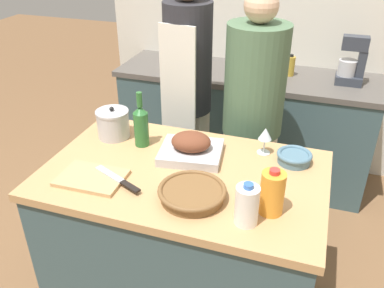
% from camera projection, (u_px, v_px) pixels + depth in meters
% --- Properties ---
extents(kitchen_island, '(1.31, 0.81, 0.89)m').
position_uv_depth(kitchen_island, '(185.00, 243.00, 2.11)').
color(kitchen_island, '#3D565B').
rests_on(kitchen_island, ground_plane).
extents(back_counter, '(1.98, 0.60, 0.88)m').
position_uv_depth(back_counter, '(243.00, 125.00, 3.29)').
color(back_counter, '#3D565B').
rests_on(back_counter, ground_plane).
extents(back_wall, '(2.48, 0.10, 2.55)m').
position_uv_depth(back_wall, '(260.00, 11.00, 3.17)').
color(back_wall, silver).
rests_on(back_wall, ground_plane).
extents(roasting_pan, '(0.33, 0.30, 0.13)m').
position_uv_depth(roasting_pan, '(191.00, 148.00, 1.98)').
color(roasting_pan, '#BCBCC1').
rests_on(roasting_pan, kitchen_island).
extents(wicker_basket, '(0.29, 0.29, 0.05)m').
position_uv_depth(wicker_basket, '(192.00, 193.00, 1.69)').
color(wicker_basket, brown).
rests_on(wicker_basket, kitchen_island).
extents(cutting_board, '(0.30, 0.21, 0.02)m').
position_uv_depth(cutting_board, '(92.00, 178.00, 1.83)').
color(cutting_board, tan).
rests_on(cutting_board, kitchen_island).
extents(stock_pot, '(0.17, 0.17, 0.17)m').
position_uv_depth(stock_pot, '(113.00, 124.00, 2.15)').
color(stock_pot, '#B7B7BC').
rests_on(stock_pot, kitchen_island).
extents(mixing_bowl, '(0.17, 0.17, 0.05)m').
position_uv_depth(mixing_bowl, '(294.00, 157.00, 1.94)').
color(mixing_bowl, slate).
rests_on(mixing_bowl, kitchen_island).
extents(juice_jug, '(0.10, 0.10, 0.20)m').
position_uv_depth(juice_jug, '(272.00, 193.00, 1.59)').
color(juice_jug, orange).
rests_on(juice_jug, kitchen_island).
extents(milk_jug, '(0.09, 0.09, 0.18)m').
position_uv_depth(milk_jug, '(247.00, 205.00, 1.54)').
color(milk_jug, white).
rests_on(milk_jug, kitchen_island).
extents(wine_bottle_green, '(0.08, 0.08, 0.29)m').
position_uv_depth(wine_bottle_green, '(141.00, 125.00, 2.05)').
color(wine_bottle_green, '#28662D').
rests_on(wine_bottle_green, kitchen_island).
extents(wine_glass_left, '(0.07, 0.07, 0.14)m').
position_uv_depth(wine_glass_left, '(265.00, 135.00, 1.98)').
color(wine_glass_left, silver).
rests_on(wine_glass_left, kitchen_island).
extents(knife_chef, '(0.27, 0.14, 0.01)m').
position_uv_depth(knife_chef, '(119.00, 179.00, 1.79)').
color(knife_chef, '#B7B7BC').
rests_on(knife_chef, cutting_board).
extents(stand_mixer, '(0.18, 0.14, 0.34)m').
position_uv_depth(stand_mixer, '(352.00, 64.00, 2.81)').
color(stand_mixer, '#333842').
rests_on(stand_mixer, back_counter).
extents(condiment_bottle_tall, '(0.05, 0.05, 0.13)m').
position_uv_depth(condiment_bottle_tall, '(274.00, 72.00, 2.93)').
color(condiment_bottle_tall, '#234C28').
rests_on(condiment_bottle_tall, back_counter).
extents(condiment_bottle_short, '(0.06, 0.06, 0.16)m').
position_uv_depth(condiment_bottle_short, '(290.00, 66.00, 2.99)').
color(condiment_bottle_short, '#B28E2D').
rests_on(condiment_bottle_short, back_counter).
extents(person_cook_aproned, '(0.30, 0.31, 1.69)m').
position_uv_depth(person_cook_aproned, '(188.00, 90.00, 2.60)').
color(person_cook_aproned, beige).
rests_on(person_cook_aproned, ground_plane).
extents(person_cook_guest, '(0.36, 0.36, 1.61)m').
position_uv_depth(person_cook_guest, '(253.00, 114.00, 2.44)').
color(person_cook_guest, beige).
rests_on(person_cook_guest, ground_plane).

